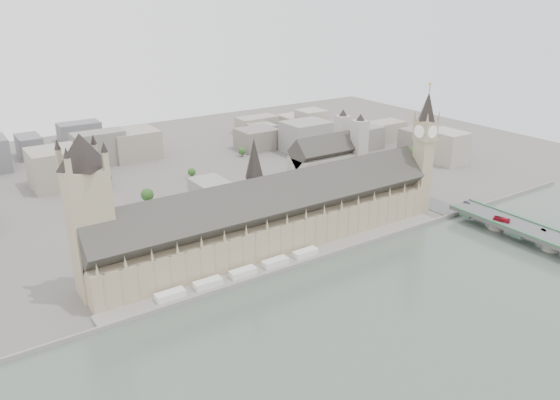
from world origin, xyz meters
TOP-DOWN VIEW (x-y plane):
  - ground at (0.00, 0.00)m, footprint 900.00×900.00m
  - river_thames at (0.00, -165.00)m, footprint 600.00×600.00m
  - embankment_wall at (0.00, -15.00)m, footprint 600.00×1.50m
  - river_terrace at (0.00, -7.50)m, footprint 270.00×15.00m
  - terrace_tents at (-40.00, -7.00)m, footprint 118.00×7.00m
  - palace_of_westminster at (0.00, 19.70)m, footprint 265.00×40.73m
  - elizabeth_tower at (138.00, 8.00)m, footprint 17.00×17.00m
  - victoria_tower at (-122.00, 26.00)m, footprint 30.00×30.00m
  - central_tower at (-10.00, 26.00)m, footprint 13.00×13.00m
  - westminster_bridge at (162.00, -87.50)m, footprint 25.00×325.00m
  - westminster_abbey at (110.92, 95.00)m, footprint 68.00×36.00m
  - city_skyline_inland at (0.00, 245.00)m, footprint 720.00×360.00m
  - park_trees at (-10.00, 60.00)m, footprint 110.00×30.00m
  - red_bus_north at (156.67, -57.43)m, footprint 6.14×12.26m
  - car_silver at (167.23, -84.95)m, footprint 2.32×4.24m
  - car_approach at (166.50, -17.93)m, footprint 3.75×5.63m

SIDE VIEW (x-z plane):
  - ground at x=0.00m, z-range 0.00..0.00m
  - river_thames at x=0.00m, z-range 0.00..0.00m
  - river_terrace at x=0.00m, z-range 0.00..2.00m
  - embankment_wall at x=0.00m, z-range 0.00..3.00m
  - terrace_tents at x=-40.00m, z-range 2.00..6.00m
  - westminster_bridge at x=162.00m, z-range 0.00..10.25m
  - park_trees at x=-10.00m, z-range 0.00..15.00m
  - car_silver at x=167.23m, z-range 10.25..11.57m
  - car_approach at x=166.50m, z-range 10.25..11.76m
  - red_bus_north at x=156.67m, z-range 10.25..13.58m
  - city_skyline_inland at x=0.00m, z-range 0.00..38.00m
  - palace_of_westminster at x=0.00m, z-range -5.02..50.43m
  - westminster_abbey at x=110.92m, z-range -6.92..57.08m
  - victoria_tower at x=-122.00m, z-range 5.20..105.20m
  - central_tower at x=-10.00m, z-range 33.92..81.92m
  - elizabeth_tower at x=138.00m, z-range 4.34..111.84m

